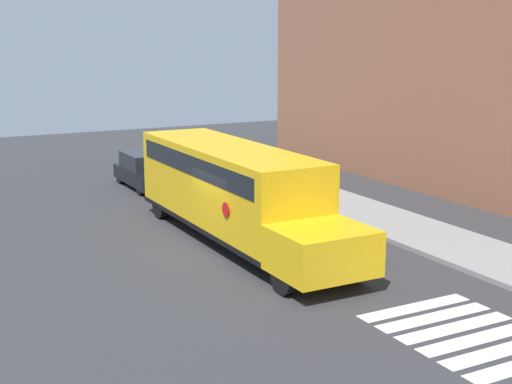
# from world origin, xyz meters

# --- Properties ---
(ground_plane) EXTENTS (60.00, 60.00, 0.00)m
(ground_plane) POSITION_xyz_m (0.00, 0.00, 0.00)
(ground_plane) COLOR #333335
(sidewalk_strip) EXTENTS (44.00, 3.00, 0.15)m
(sidewalk_strip) POSITION_xyz_m (0.00, 6.50, 0.07)
(sidewalk_strip) COLOR gray
(sidewalk_strip) RESTS_ON ground
(crosswalk_stripes) EXTENTS (4.00, 3.20, 0.01)m
(crosswalk_stripes) POSITION_xyz_m (8.35, 2.00, 0.00)
(crosswalk_stripes) COLOR white
(crosswalk_stripes) RESTS_ON ground
(school_bus) EXTENTS (11.40, 2.57, 3.07)m
(school_bus) POSITION_xyz_m (-0.88, 0.71, 1.76)
(school_bus) COLOR yellow
(school_bus) RESTS_ON ground
(parked_car) EXTENTS (4.17, 1.87, 1.52)m
(parked_car) POSITION_xyz_m (-10.24, 1.07, 0.75)
(parked_car) COLOR black
(parked_car) RESTS_ON ground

